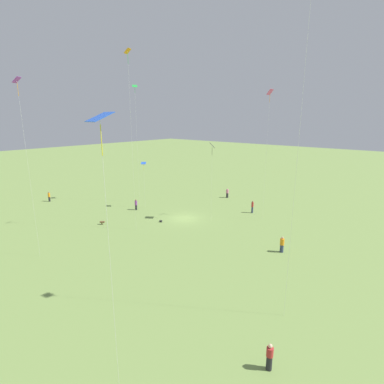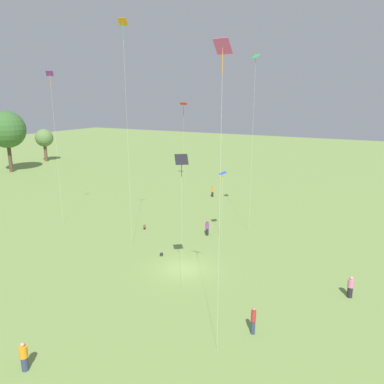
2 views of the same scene
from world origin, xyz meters
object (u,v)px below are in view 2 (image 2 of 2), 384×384
at_px(person_3, 253,320).
at_px(kite_6, 182,164).
at_px(person_4, 350,287).
at_px(kite_1, 124,43).
at_px(dog_0, 144,227).
at_px(kite_2, 255,71).
at_px(kite_4, 223,176).
at_px(person_0, 207,228).
at_px(person_5, 24,357).
at_px(kite_3, 184,106).
at_px(picnic_bag_0, 161,254).
at_px(kite_8, 51,86).
at_px(person_2, 212,191).
at_px(kite_7, 222,68).

xyz_separation_m(person_3, kite_6, (2.72, 6.80, 9.15)).
height_order(person_4, kite_1, kite_1).
distance_m(kite_1, kite_6, 14.17).
relative_size(person_3, dog_0, 2.80).
bearing_deg(kite_2, kite_4, -41.44).
height_order(person_0, person_5, person_5).
bearing_deg(person_0, kite_3, -33.06).
relative_size(person_0, picnic_bag_0, 4.28).
distance_m(kite_8, dog_0, 18.76).
height_order(person_2, kite_7, kite_7).
distance_m(kite_1, kite_3, 29.76).
relative_size(kite_2, kite_4, 2.61).
height_order(person_4, kite_8, kite_8).
bearing_deg(kite_4, kite_2, 158.42).
height_order(person_0, kite_1, kite_1).
xyz_separation_m(kite_2, kite_8, (-8.42, 20.54, -1.39)).
distance_m(kite_2, picnic_bag_0, 20.94).
relative_size(person_5, kite_2, 0.09).
distance_m(person_2, person_4, 31.11).
bearing_deg(kite_2, kite_3, -147.38).
distance_m(person_5, kite_6, 15.48).
xyz_separation_m(person_4, kite_3, (27.75, 30.27, 12.55)).
bearing_deg(dog_0, kite_6, 104.57).
bearing_deg(person_0, kite_2, -114.58).
xyz_separation_m(person_4, kite_2, (10.23, 11.81, 16.66)).
height_order(person_5, picnic_bag_0, person_5).
bearing_deg(picnic_bag_0, person_2, 12.84).
distance_m(person_3, kite_4, 17.96).
xyz_separation_m(person_2, picnic_bag_0, (-22.33, -5.09, -0.74)).
height_order(kite_1, kite_6, kite_1).
relative_size(kite_7, picnic_bag_0, 44.44).
relative_size(person_3, picnic_bag_0, 4.80).
distance_m(person_3, picnic_bag_0, 14.14).
bearing_deg(dog_0, kite_2, 173.29).
xyz_separation_m(person_0, dog_0, (-1.74, 7.23, -0.50)).
distance_m(person_4, picnic_bag_0, 16.92).
bearing_deg(person_4, kite_6, -170.09).
relative_size(person_4, dog_0, 2.51).
relative_size(person_4, kite_6, 0.16).
bearing_deg(person_4, kite_3, 123.72).
distance_m(kite_1, kite_7, 18.19).
distance_m(person_5, kite_1, 26.17).
bearing_deg(kite_1, kite_7, 166.44).
relative_size(person_4, kite_1, 0.08).
distance_m(person_4, kite_6, 15.87).
relative_size(kite_4, picnic_bag_0, 18.49).
bearing_deg(person_3, person_2, -102.63).
height_order(kite_7, dog_0, kite_7).
height_order(kite_4, dog_0, kite_4).
xyz_separation_m(kite_6, picnic_bag_0, (4.85, 5.11, -10.00)).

